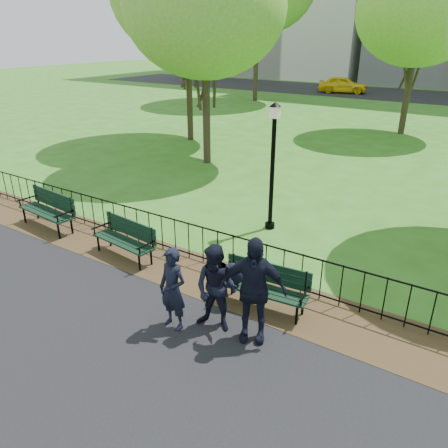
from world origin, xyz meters
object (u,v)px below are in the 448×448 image
Objects in this scene: person_mid at (216,289)px; person_right at (253,290)px; park_bench_left_b at (49,206)px; taxi at (343,85)px; tree_far_c at (421,11)px; person_left at (173,289)px; park_bench_main at (250,278)px; lamppost at (273,163)px; park_bench_left_a at (126,235)px; tree_near_w at (205,7)px.

person_right is (0.65, 0.11, 0.15)m from person_mid.
taxi is (-3.08, 31.98, 0.09)m from park_bench_left_b.
tree_far_c is at bearing 72.78° from person_right.
tree_far_c is at bearing 84.24° from person_mid.
park_bench_left_b is 6.92m from person_right.
park_bench_left_b is 1.26× the size of person_left.
park_bench_main is 3.90m from lamppost.
tree_near_w is at bearing 118.35° from park_bench_left_a.
person_mid is at bearing -74.30° from lamppost.
tree_near_w reaches higher than person_left.
person_right is (1.73, -18.64, -4.78)m from tree_far_c.
person_mid is at bearing -179.34° from taxi.
person_mid reaches higher than person_left.
park_bench_main is 0.96m from person_mid.
tree_far_c is (-1.22, 17.82, 5.14)m from park_bench_main.
park_bench_left_b is 9.08m from tree_near_w.
park_bench_left_b is at bearing -88.48° from tree_near_w.
tree_far_c is (5.09, 17.54, 5.13)m from park_bench_left_b.
park_bench_main is 0.21× the size of tree_near_w.
park_bench_main is at bearing -68.33° from lamppost.
park_bench_left_a is 2.92m from park_bench_left_b.
park_bench_left_a is 32.65m from taxi.
tree_far_c reaches higher than park_bench_main.
park_bench_left_a is 0.53× the size of lamppost.
tree_far_c is 17.34m from taxi.
tree_far_c is at bearing 62.09° from tree_near_w.
person_left is 0.95× the size of person_mid.
person_right is (6.82, -1.10, 0.35)m from park_bench_left_b.
park_bench_main is 1.54m from person_left.
park_bench_main is at bearing 72.37° from person_mid.
park_bench_left_b is at bearing 172.17° from park_bench_main.
tree_far_c is 5.16× the size of person_mid.
park_bench_left_b is 5.99m from lamppost.
lamppost is 2.06× the size of person_mid.
person_left is at bearing -126.39° from park_bench_main.
tree_near_w is at bearing 124.44° from park_bench_main.
lamppost is at bearing 106.36° from park_bench_main.
person_left is at bearing -158.68° from person_mid.
park_bench_left_a is at bearing 143.19° from person_right.
taxi is at bearing 84.14° from person_right.
lamppost is at bearing -40.44° from tree_near_w.
park_bench_left_a is 9.72m from tree_near_w.
taxi is (-8.61, 33.57, -0.07)m from person_left.
person_left reaches higher than taxi.
person_left is at bearing -11.01° from park_bench_left_b.
tree_far_c is 19.42m from person_mid.
park_bench_left_b is 1.02× the size of person_right.
tree_near_w is (-3.12, 7.66, 5.10)m from park_bench_left_a.
park_bench_left_a is at bearing 154.37° from person_left.
park_bench_left_a is at bearing -97.01° from tree_far_c.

